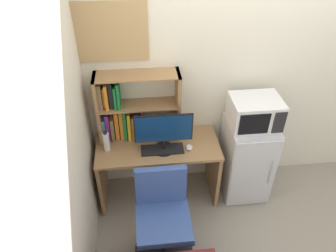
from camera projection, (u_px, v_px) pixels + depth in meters
wall_back at (287, 73)px, 3.26m from camera, size 6.40×0.04×2.60m
wall_left at (52, 228)px, 1.80m from camera, size 0.04×4.40×2.60m
desk at (158, 161)px, 3.39m from camera, size 1.23×0.56×0.72m
hutch_bookshelf at (126, 110)px, 3.17m from camera, size 0.80×0.24×0.71m
monitor at (164, 131)px, 3.06m from camera, size 0.56×0.21×0.41m
keyboard at (162, 149)px, 3.18m from camera, size 0.42×0.15×0.02m
computer_mouse at (189, 147)px, 3.20m from camera, size 0.07×0.09×0.03m
water_bottle at (106, 141)px, 3.14m from camera, size 0.06×0.06×0.22m
mini_fridge at (246, 158)px, 3.49m from camera, size 0.48×0.54×0.91m
microwave at (255, 112)px, 3.13m from camera, size 0.48×0.38×0.29m
desk_chair at (163, 221)px, 2.94m from camera, size 0.55×0.55×0.89m
wall_corkboard at (105, 33)px, 2.78m from camera, size 0.75×0.02×0.53m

